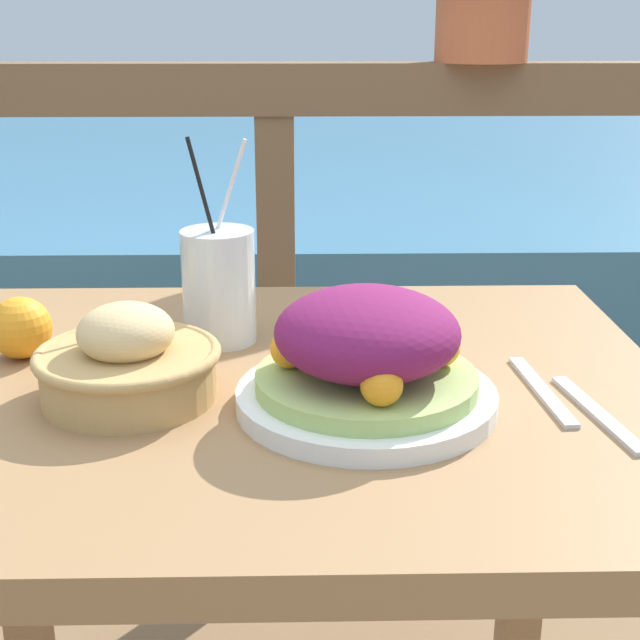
% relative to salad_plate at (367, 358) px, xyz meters
% --- Properties ---
extents(patio_table, '(0.91, 0.71, 0.70)m').
position_rel_salad_plate_xyz_m(patio_table, '(-0.11, 0.07, -0.17)').
color(patio_table, '#997047').
rests_on(patio_table, ground_plane).
extents(railing_fence, '(2.80, 0.08, 1.00)m').
position_rel_salad_plate_xyz_m(railing_fence, '(-0.11, 0.81, 0.00)').
color(railing_fence, brown).
rests_on(railing_fence, ground_plane).
extents(sea_backdrop, '(12.00, 4.00, 0.52)m').
position_rel_salad_plate_xyz_m(sea_backdrop, '(-0.11, 3.31, -0.50)').
color(sea_backdrop, teal).
rests_on(sea_backdrop, ground_plane).
extents(salad_plate, '(0.27, 0.27, 0.12)m').
position_rel_salad_plate_xyz_m(salad_plate, '(0.00, 0.00, 0.00)').
color(salad_plate, white).
rests_on(salad_plate, patio_table).
extents(drink_glass, '(0.09, 0.09, 0.25)m').
position_rel_salad_plate_xyz_m(drink_glass, '(-0.16, 0.20, 0.02)').
color(drink_glass, silver).
rests_on(drink_glass, patio_table).
extents(bread_basket, '(0.19, 0.19, 0.10)m').
position_rel_salad_plate_xyz_m(bread_basket, '(-0.24, 0.03, -0.01)').
color(bread_basket, tan).
rests_on(bread_basket, patio_table).
extents(fork, '(0.03, 0.18, 0.00)m').
position_rel_salad_plate_xyz_m(fork, '(0.19, 0.03, -0.05)').
color(fork, silver).
rests_on(fork, patio_table).
extents(knife, '(0.04, 0.18, 0.00)m').
position_rel_salad_plate_xyz_m(knife, '(0.23, -0.03, -0.05)').
color(knife, silver).
rests_on(knife, patio_table).
extents(orange_near_basket, '(0.07, 0.07, 0.07)m').
position_rel_salad_plate_xyz_m(orange_near_basket, '(-0.39, 0.15, -0.02)').
color(orange_near_basket, orange).
rests_on(orange_near_basket, patio_table).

